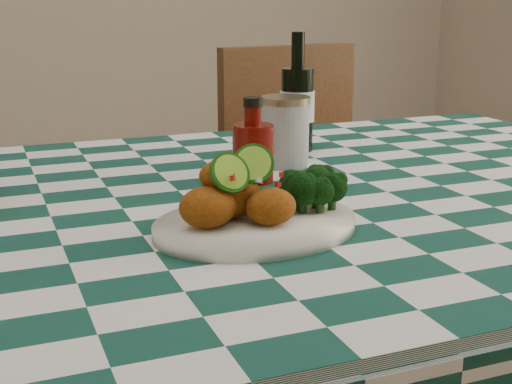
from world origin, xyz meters
name	(u,v)px	position (x,y,z in m)	size (l,w,h in m)	color
plate	(256,225)	(-0.06, -0.17, 0.80)	(0.28, 0.22, 0.02)	white
fried_chicken_pile	(243,188)	(-0.08, -0.17, 0.85)	(0.14, 0.10, 0.09)	#974B0E
broccoli_side	(315,189)	(0.03, -0.16, 0.83)	(0.08, 0.08, 0.06)	black
ketchup_bottle	(253,140)	(0.03, 0.08, 0.86)	(0.07, 0.07, 0.14)	#620B04
mason_jar	(285,132)	(0.13, 0.16, 0.85)	(0.09, 0.09, 0.13)	#B2BCBA
beer_bottle	(297,92)	(0.20, 0.27, 0.90)	(0.07, 0.07, 0.23)	black
wooden_chair_right	(323,223)	(0.48, 0.68, 0.47)	(0.43, 0.45, 0.95)	#472814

